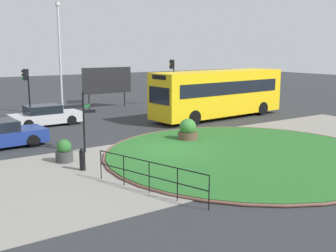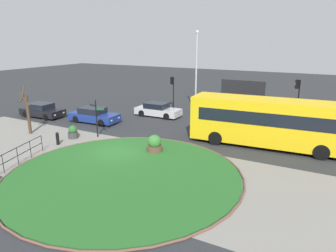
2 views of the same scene
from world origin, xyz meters
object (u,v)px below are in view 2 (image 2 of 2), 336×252
at_px(bus_yellow, 269,122).
at_px(billboard_left, 242,92).
at_px(signpost_directional, 97,116).
at_px(car_trailing, 94,115).
at_px(traffic_light_near, 297,92).
at_px(car_far_lane, 42,110).
at_px(lamppost_tall, 196,69).
at_px(street_tree_bare, 27,112).
at_px(planter_near_signpost, 154,145).
at_px(car_near_lane, 158,110).
at_px(traffic_light_far, 172,86).
at_px(bollard_foreground, 58,138).
at_px(planter_kerbside, 73,132).

relative_size(bus_yellow, billboard_left, 2.43).
relative_size(signpost_directional, bus_yellow, 0.27).
height_order(car_trailing, traffic_light_near, traffic_light_near).
bearing_deg(car_far_lane, lamppost_tall, 34.32).
xyz_separation_m(car_trailing, billboard_left, (10.92, 9.85, 1.61)).
xyz_separation_m(signpost_directional, billboard_left, (7.66, 13.14, 0.56)).
xyz_separation_m(lamppost_tall, street_tree_bare, (-8.58, -13.58, -2.57)).
xyz_separation_m(signpost_directional, car_trailing, (-3.25, 3.29, -1.05)).
bearing_deg(planter_near_signpost, car_far_lane, 167.62).
bearing_deg(car_far_lane, billboard_left, 30.03).
relative_size(car_near_lane, car_trailing, 0.97).
bearing_deg(car_near_lane, signpost_directional, -95.66).
height_order(traffic_light_near, traffic_light_far, traffic_light_near).
distance_m(car_near_lane, street_tree_bare, 11.76).
bearing_deg(signpost_directional, car_trailing, 134.68).
xyz_separation_m(signpost_directional, bollard_foreground, (-1.29, -2.80, -1.21)).
bearing_deg(lamppost_tall, billboard_left, 18.40).
relative_size(bollard_foreground, lamppost_tall, 0.11).
bearing_deg(planter_kerbside, car_trailing, 112.17).
distance_m(signpost_directional, lamppost_tall, 12.38).
distance_m(bus_yellow, car_far_lane, 21.22).
relative_size(car_far_lane, planter_kerbside, 4.39).
relative_size(signpost_directional, planter_kerbside, 2.89).
bearing_deg(car_near_lane, billboard_left, 35.65).
bearing_deg(lamppost_tall, planter_kerbside, -109.94).
relative_size(planter_near_signpost, street_tree_bare, 0.32).
bearing_deg(traffic_light_near, planter_near_signpost, 63.15).
height_order(bus_yellow, traffic_light_far, traffic_light_far).
bearing_deg(car_trailing, planter_kerbside, -70.69).
relative_size(bollard_foreground, bus_yellow, 0.09).
height_order(billboard_left, planter_near_signpost, billboard_left).
height_order(lamppost_tall, planter_near_signpost, lamppost_tall).
relative_size(bus_yellow, street_tree_bare, 2.83).
relative_size(traffic_light_far, planter_kerbside, 3.46).
height_order(car_near_lane, planter_near_signpost, car_near_lane).
bearing_deg(street_tree_bare, car_far_lane, 130.38).
distance_m(lamppost_tall, planter_kerbside, 14.16).
bearing_deg(car_far_lane, planter_near_signpost, -14.87).
relative_size(traffic_light_far, lamppost_tall, 0.43).
xyz_separation_m(car_near_lane, car_far_lane, (-9.83, -5.61, 0.01)).
distance_m(car_trailing, planter_kerbside, 4.79).
distance_m(planter_near_signpost, planter_kerbside, 7.07).
bearing_deg(traffic_light_near, planter_kerbside, 45.24).
relative_size(billboard_left, planter_kerbside, 4.40).
relative_size(car_trailing, planter_kerbside, 4.60).
bearing_deg(billboard_left, bus_yellow, -64.25).
bearing_deg(car_near_lane, planter_near_signpost, -61.58).
xyz_separation_m(signpost_directional, car_far_lane, (-9.11, 2.44, -1.06)).
distance_m(bollard_foreground, car_far_lane, 9.41).
distance_m(bollard_foreground, billboard_left, 18.36).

